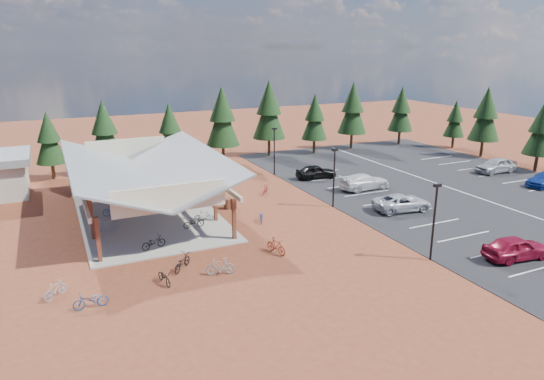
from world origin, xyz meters
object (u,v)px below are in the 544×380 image
Objects in this scene: lamp_post_1 at (334,174)px; bike_14 at (261,217)px; bike_8 at (164,277)px; bike_13 at (221,266)px; bike_2 at (114,209)px; car_2 at (402,203)px; bike_6 at (169,199)px; bike_pavilion at (144,169)px; lamp_post_0 at (434,217)px; bike_7 at (157,186)px; car_3 at (365,182)px; bike_0 at (154,242)px; bike_12 at (182,262)px; bike_3 at (99,191)px; bike_4 at (194,222)px; bike_10 at (91,300)px; car_4 at (316,172)px; bike_5 at (204,216)px; bike_1 at (106,226)px; bike_15 at (265,190)px; car_0 at (516,248)px; lamp_post_2 at (274,148)px; trash_bin_1 at (227,204)px; car_8 at (496,165)px; trash_bin_0 at (233,203)px; bike_11 at (276,246)px.

bike_14 is (-7.16, -0.82, -2.56)m from lamp_post_1.
bike_13 is at bearing -15.36° from bike_8.
car_2 is at bearing -119.99° from bike_2.
bike_6 is 1.17× the size of bike_14.
bike_2 is at bearing 169.64° from bike_pavilion.
bike_7 is at bearing 119.62° from lamp_post_0.
bike_6 is 18.71m from car_3.
bike_0 is 0.92× the size of bike_6.
car_3 is (20.69, 9.92, 0.29)m from bike_12.
bike_3 is 12.60m from bike_4.
lamp_post_0 is 13.85m from bike_13.
bike_10 is at bearing -175.95° from bike_8.
car_4 reaches higher than bike_14.
bike_1 is at bearing 102.86° from bike_5.
car_4 is (7.10, 2.83, 0.31)m from bike_15.
bike_14 is at bearing 102.98° from bike_15.
bike_10 is 26.28m from car_0.
lamp_post_2 reaches higher than trash_bin_1.
bike_15 reaches higher than bike_14.
lamp_post_1 is 3.13× the size of bike_4.
bike_1 reaches higher than bike_5.
bike_3 is 0.44× the size of car_4.
bike_0 is 1.05× the size of bike_4.
lamp_post_0 reaches higher than car_4.
bike_0 is at bearing -146.88° from bike_14.
trash_bin_1 is at bearing 128.75° from bike_14.
trash_bin_1 is 9.70m from bike_0.
bike_3 is at bearing -2.78° from bike_2.
lamp_post_0 reaches higher than car_2.
bike_2 is at bearing 135.13° from lamp_post_0.
bike_2 is at bearing 169.38° from bike_14.
lamp_post_1 is 3.23× the size of bike_14.
bike_7 reaches higher than bike_10.
bike_14 is 12.15m from car_2.
car_8 is (31.01, -0.75, 0.42)m from trash_bin_1.
bike_1 reaches higher than trash_bin_0.
bike_pavilion reaches higher than bike_6.
bike_15 is 9.75m from car_3.
bike_7 is (-0.51, 10.86, 0.10)m from bike_4.
bike_6 reaches higher than bike_0.
bike_11 is at bearing -94.05° from trash_bin_0.
lamp_post_1 is 18.53m from bike_2.
bike_14 is at bearing -92.70° from bike_0.
bike_2 is 1.09× the size of bike_7.
car_4 reaches higher than bike_13.
bike_4 is 0.90× the size of bike_10.
lamp_post_0 is 2.97× the size of bike_0.
lamp_post_0 is at bearing -90.00° from lamp_post_1.
bike_pavilion is at bearing 44.34° from bike_15.
lamp_post_0 is at bearing -145.18° from bike_7.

